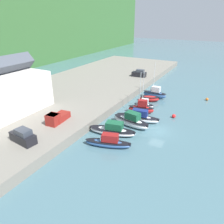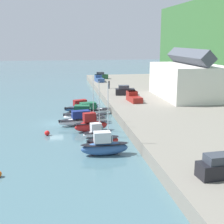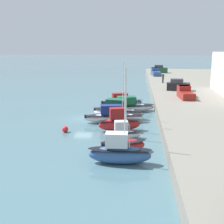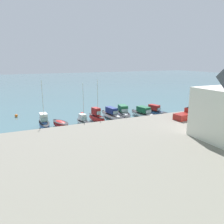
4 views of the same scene
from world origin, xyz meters
TOP-DOWN VIEW (x-y plane):
  - ground_plane at (0.00, 0.00)m, footprint 320.00×320.00m
  - quay_promenade at (0.00, 24.95)m, footprint 112.86×29.11m
  - moored_boat_0 at (-8.61, 5.05)m, footprint 3.78×7.43m
  - moored_boat_1 at (-4.97, 6.31)m, footprint 3.90×8.39m
  - moored_boat_2 at (-0.58, 4.87)m, footprint 3.45×7.63m
  - moored_boat_3 at (1.80, 4.50)m, footprint 3.06×8.50m
  - moored_boat_4 at (5.65, 5.44)m, footprint 2.67×5.51m
  - moored_boat_5 at (8.64, 6.01)m, footprint 2.22×4.50m
  - moored_boat_6 at (12.96, 6.26)m, footprint 3.18×4.90m
  - moored_boat_7 at (15.82, 6.02)m, footprint 1.70×5.85m
  - parked_car_1 at (27.15, 14.87)m, footprint 2.10×4.32m
  - parked_car_2 at (-15.71, 15.22)m, footprint 2.26×4.38m
  - pickup_truck_0 at (-8.42, 15.45)m, footprint 4.90×2.41m
  - mooring_buoy_0 at (20.20, -5.53)m, footprint 0.66×0.66m
  - mooring_buoy_1 at (6.67, -1.09)m, footprint 0.75×0.75m

SIDE VIEW (x-z plane):
  - ground_plane at x=0.00m, z-range 0.00..0.00m
  - mooring_buoy_0 at x=20.20m, z-range 0.00..0.66m
  - mooring_buoy_1 at x=6.67m, z-range 0.00..0.75m
  - moored_boat_6 at x=12.96m, z-range 0.04..1.41m
  - moored_boat_5 at x=8.64m, z-range -3.24..4.78m
  - moored_boat_0 at x=-8.61m, z-range -0.32..1.90m
  - quay_promenade at x=0.00m, z-range 0.00..1.62m
  - moored_boat_1 at x=-4.97m, z-range -0.33..2.02m
  - moored_boat_3 at x=1.80m, z-range -0.34..2.10m
  - moored_boat_2 at x=-0.58m, z-range -0.36..2.41m
  - moored_boat_4 at x=5.65m, z-range -3.18..5.40m
  - moored_boat_7 at x=15.82m, z-range -3.28..5.50m
  - pickup_truck_0 at x=-8.42m, z-range 1.49..3.39m
  - parked_car_1 at x=27.15m, z-range 1.46..3.62m
  - parked_car_2 at x=-15.71m, z-range 1.46..3.62m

